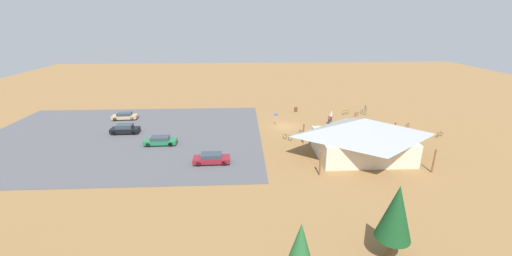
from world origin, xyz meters
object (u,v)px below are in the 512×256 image
(lot_sign, at_px, (276,117))
(bicycle_orange_by_bin, at_px, (439,135))
(bicycle_red_trailside, at_px, (356,114))
(bicycle_silver_lone_east, at_px, (366,108))
(pine_center, at_px, (396,213))
(bicycle_purple_back_row, at_px, (373,126))
(visitor_at_bikes, at_px, (331,116))
(bicycle_yellow_lone_west, at_px, (346,112))
(bicycle_white_yard_center, at_px, (412,134))
(trash_bin, at_px, (296,109))
(car_black_mid_lot, at_px, (125,129))
(bicycle_orange_front_row, at_px, (407,127))
(bicycle_teal_near_sign, at_px, (418,139))
(bicycle_white_mid_cluster, at_px, (402,129))
(visitor_near_lot, at_px, (329,119))
(car_maroon_front_row, at_px, (212,158))
(car_green_far_end, at_px, (160,141))
(car_tan_aisle_side, at_px, (125,116))
(bicycle_blue_yard_right, at_px, (363,112))
(bicycle_green_yard_left, at_px, (287,137))
(bicycle_black_edge_south, at_px, (301,133))
(bike_pavilion, at_px, (363,136))

(lot_sign, xyz_separation_m, bicycle_orange_by_bin, (-24.34, 6.59, -1.04))
(bicycle_red_trailside, distance_m, bicycle_silver_lone_east, 5.31)
(pine_center, distance_m, bicycle_purple_back_row, 31.39)
(bicycle_red_trailside, xyz_separation_m, visitor_at_bikes, (5.63, 3.02, 0.63))
(visitor_at_bikes, bearing_deg, bicycle_yellow_lone_west, -133.46)
(bicycle_white_yard_center, height_order, bicycle_yellow_lone_west, bicycle_white_yard_center)
(trash_bin, height_order, car_black_mid_lot, car_black_mid_lot)
(pine_center, relative_size, bicycle_orange_front_row, 4.71)
(trash_bin, height_order, bicycle_teal_near_sign, trash_bin)
(bicycle_white_mid_cluster, distance_m, visitor_near_lot, 11.48)
(bicycle_purple_back_row, bearing_deg, car_maroon_front_row, 25.59)
(car_green_far_end, distance_m, car_tan_aisle_side, 15.40)
(pine_center, relative_size, bicycle_silver_lone_east, 3.78)
(bicycle_silver_lone_east, xyz_separation_m, bicycle_blue_yard_right, (1.67, 3.09, 0.01))
(trash_bin, relative_size, car_black_mid_lot, 0.21)
(car_black_mid_lot, bearing_deg, visitor_at_bikes, -172.50)
(lot_sign, distance_m, bicycle_teal_near_sign, 21.75)
(lot_sign, distance_m, bicycle_green_yard_left, 6.80)
(bicycle_blue_yard_right, bearing_deg, bicycle_white_mid_cluster, 105.64)
(bicycle_green_yard_left, bearing_deg, car_green_far_end, 3.71)
(bicycle_green_yard_left, relative_size, car_tan_aisle_side, 0.30)
(bicycle_black_edge_south, relative_size, car_green_far_end, 0.37)
(car_maroon_front_row, bearing_deg, car_black_mid_lot, -38.46)
(bicycle_orange_by_bin, bearing_deg, bicycle_silver_lone_east, -70.20)
(bicycle_red_trailside, relative_size, bicycle_purple_back_row, 0.87)
(bicycle_teal_near_sign, relative_size, car_maroon_front_row, 0.36)
(bicycle_orange_by_bin, bearing_deg, visitor_near_lot, -24.02)
(bicycle_white_mid_cluster, height_order, car_maroon_front_row, car_maroon_front_row)
(trash_bin, xyz_separation_m, bicycle_teal_near_sign, (-15.27, 16.42, -0.07))
(bicycle_white_mid_cluster, bearing_deg, bicycle_orange_front_row, -141.54)
(bicycle_white_yard_center, distance_m, car_maroon_front_row, 30.98)
(trash_bin, distance_m, car_black_mid_lot, 30.78)
(pine_center, relative_size, bicycle_yellow_lone_west, 3.94)
(bicycle_white_yard_center, bearing_deg, visitor_near_lot, -29.60)
(bicycle_green_yard_left, relative_size, car_black_mid_lot, 0.31)
(bicycle_yellow_lone_west, bearing_deg, bicycle_orange_front_row, 130.33)
(lot_sign, height_order, visitor_near_lot, lot_sign)
(bike_pavilion, distance_m, visitor_at_bikes, 14.76)
(bicycle_white_yard_center, xyz_separation_m, bicycle_blue_yard_right, (3.17, -11.84, 0.01))
(visitor_near_lot, height_order, visitor_at_bikes, visitor_at_bikes)
(car_tan_aisle_side, relative_size, car_black_mid_lot, 1.02)
(lot_sign, height_order, car_green_far_end, lot_sign)
(bicycle_teal_near_sign, relative_size, car_tan_aisle_side, 0.37)
(bicycle_red_trailside, bearing_deg, bicycle_green_yard_left, 37.91)
(bicycle_orange_front_row, height_order, bicycle_teal_near_sign, bicycle_orange_front_row)
(trash_bin, xyz_separation_m, bicycle_yellow_lone_west, (-9.10, 2.19, -0.08))
(car_maroon_front_row, relative_size, visitor_near_lot, 2.68)
(car_maroon_front_row, bearing_deg, bicycle_green_yard_left, -144.18)
(car_maroon_front_row, height_order, car_black_mid_lot, car_black_mid_lot)
(trash_bin, height_order, car_green_far_end, car_green_far_end)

